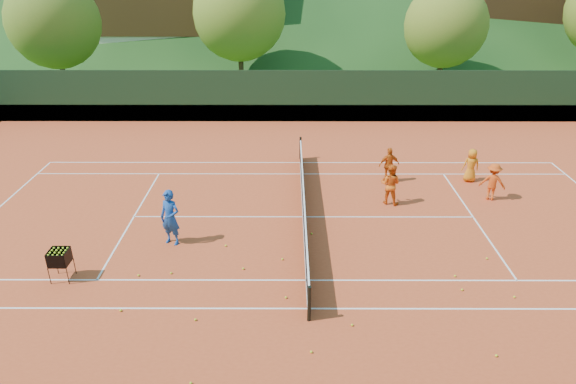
{
  "coord_description": "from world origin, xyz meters",
  "views": [
    {
      "loc": [
        -0.54,
        -17.09,
        9.09
      ],
      "look_at": [
        -0.58,
        0.0,
        1.06
      ],
      "focal_mm": 32.0,
      "sensor_mm": 36.0,
      "label": 1
    }
  ],
  "objects_px": {
    "coach": "(170,218)",
    "ball_hopper": "(59,258)",
    "student_a": "(390,184)",
    "student_d": "(493,182)",
    "student_b": "(389,165)",
    "tennis_net": "(304,205)",
    "chalet_mid": "(359,0)",
    "chalet_right": "(527,0)",
    "student_c": "(471,165)"
  },
  "relations": [
    {
      "from": "student_b",
      "to": "tennis_net",
      "type": "distance_m",
      "value": 5.03
    },
    {
      "from": "student_a",
      "to": "chalet_right",
      "type": "bearing_deg",
      "value": -96.91
    },
    {
      "from": "student_c",
      "to": "tennis_net",
      "type": "bearing_deg",
      "value": 23.82
    },
    {
      "from": "coach",
      "to": "student_c",
      "type": "bearing_deg",
      "value": 46.08
    },
    {
      "from": "student_a",
      "to": "tennis_net",
      "type": "distance_m",
      "value": 3.63
    },
    {
      "from": "chalet_right",
      "to": "student_d",
      "type": "bearing_deg",
      "value": -113.61
    },
    {
      "from": "student_a",
      "to": "student_d",
      "type": "distance_m",
      "value": 4.17
    },
    {
      "from": "coach",
      "to": "ball_hopper",
      "type": "height_order",
      "value": "coach"
    },
    {
      "from": "coach",
      "to": "ball_hopper",
      "type": "xyz_separation_m",
      "value": [
        -2.9,
        -2.14,
        -0.23
      ]
    },
    {
      "from": "student_a",
      "to": "ball_hopper",
      "type": "relative_size",
      "value": 1.64
    },
    {
      "from": "student_d",
      "to": "ball_hopper",
      "type": "xyz_separation_m",
      "value": [
        -15.0,
        -5.61,
        -0.02
      ]
    },
    {
      "from": "chalet_mid",
      "to": "chalet_right",
      "type": "distance_m",
      "value": 14.56
    },
    {
      "from": "student_d",
      "to": "chalet_mid",
      "type": "distance_m",
      "value": 32.75
    },
    {
      "from": "coach",
      "to": "chalet_mid",
      "type": "distance_m",
      "value": 37.64
    },
    {
      "from": "tennis_net",
      "to": "ball_hopper",
      "type": "xyz_separation_m",
      "value": [
        -7.43,
        -4.05,
        0.25
      ]
    },
    {
      "from": "student_a",
      "to": "student_b",
      "type": "relative_size",
      "value": 1.07
    },
    {
      "from": "tennis_net",
      "to": "chalet_right",
      "type": "relative_size",
      "value": 1.01
    },
    {
      "from": "student_d",
      "to": "chalet_right",
      "type": "distance_m",
      "value": 31.36
    },
    {
      "from": "student_b",
      "to": "ball_hopper",
      "type": "height_order",
      "value": "student_b"
    },
    {
      "from": "coach",
      "to": "student_d",
      "type": "distance_m",
      "value": 12.59
    },
    {
      "from": "student_a",
      "to": "student_c",
      "type": "height_order",
      "value": "student_a"
    },
    {
      "from": "student_c",
      "to": "tennis_net",
      "type": "distance_m",
      "value": 8.03
    },
    {
      "from": "tennis_net",
      "to": "chalet_mid",
      "type": "xyz_separation_m",
      "value": [
        6.0,
        34.0,
        4.47
      ]
    },
    {
      "from": "student_a",
      "to": "ball_hopper",
      "type": "height_order",
      "value": "student_a"
    },
    {
      "from": "chalet_mid",
      "to": "student_b",
      "type": "bearing_deg",
      "value": -94.19
    },
    {
      "from": "tennis_net",
      "to": "chalet_mid",
      "type": "relative_size",
      "value": 0.95
    },
    {
      "from": "coach",
      "to": "chalet_right",
      "type": "xyz_separation_m",
      "value": [
        24.53,
        31.91,
        4.26
      ]
    },
    {
      "from": "student_b",
      "to": "student_c",
      "type": "relative_size",
      "value": 1.05
    },
    {
      "from": "student_d",
      "to": "student_c",
      "type": "bearing_deg",
      "value": -60.17
    },
    {
      "from": "coach",
      "to": "tennis_net",
      "type": "distance_m",
      "value": 4.94
    },
    {
      "from": "ball_hopper",
      "to": "student_a",
      "type": "bearing_deg",
      "value": 25.75
    },
    {
      "from": "student_a",
      "to": "student_d",
      "type": "bearing_deg",
      "value": -151.82
    },
    {
      "from": "chalet_mid",
      "to": "tennis_net",
      "type": "bearing_deg",
      "value": -100.01
    },
    {
      "from": "student_a",
      "to": "student_b",
      "type": "distance_m",
      "value": 2.17
    },
    {
      "from": "tennis_net",
      "to": "student_d",
      "type": "bearing_deg",
      "value": 11.65
    },
    {
      "from": "student_c",
      "to": "chalet_right",
      "type": "xyz_separation_m",
      "value": [
        12.71,
        26.63,
        4.51
      ]
    },
    {
      "from": "ball_hopper",
      "to": "chalet_right",
      "type": "bearing_deg",
      "value": 51.14
    },
    {
      "from": "student_c",
      "to": "tennis_net",
      "type": "height_order",
      "value": "student_c"
    },
    {
      "from": "chalet_mid",
      "to": "student_c",
      "type": "bearing_deg",
      "value": -87.59
    },
    {
      "from": "student_b",
      "to": "tennis_net",
      "type": "xyz_separation_m",
      "value": [
        -3.75,
        -3.33,
        -0.27
      ]
    },
    {
      "from": "ball_hopper",
      "to": "chalet_mid",
      "type": "distance_m",
      "value": 40.57
    },
    {
      "from": "chalet_mid",
      "to": "chalet_right",
      "type": "bearing_deg",
      "value": -15.95
    },
    {
      "from": "student_a",
      "to": "tennis_net",
      "type": "height_order",
      "value": "student_a"
    },
    {
      "from": "tennis_net",
      "to": "ball_hopper",
      "type": "bearing_deg",
      "value": -151.42
    },
    {
      "from": "student_c",
      "to": "coach",
      "type": "bearing_deg",
      "value": 23.1
    },
    {
      "from": "coach",
      "to": "student_a",
      "type": "height_order",
      "value": "coach"
    },
    {
      "from": "ball_hopper",
      "to": "chalet_right",
      "type": "distance_m",
      "value": 43.95
    },
    {
      "from": "student_a",
      "to": "tennis_net",
      "type": "relative_size",
      "value": 0.14
    },
    {
      "from": "student_c",
      "to": "chalet_mid",
      "type": "xyz_separation_m",
      "value": [
        -1.29,
        30.63,
        4.24
      ]
    },
    {
      "from": "coach",
      "to": "ball_hopper",
      "type": "relative_size",
      "value": 1.96
    }
  ]
}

